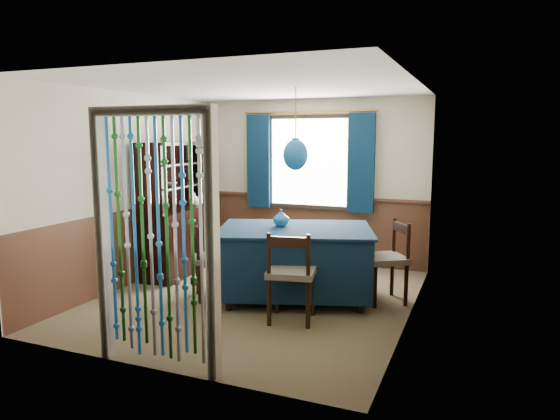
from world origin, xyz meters
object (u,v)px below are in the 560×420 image
at_px(chair_left, 210,259).
at_px(chair_right, 387,259).
at_px(bowl_shelf, 171,184).
at_px(dining_table, 295,259).
at_px(pendant_lamp, 296,155).
at_px(vase_table, 281,218).
at_px(vase_sideboard, 194,198).
at_px(chair_far, 296,250).
at_px(chair_near, 291,274).
at_px(sideboard, 179,228).

distance_m(chair_left, chair_right, 2.11).
distance_m(chair_right, bowl_shelf, 3.05).
bearing_deg(chair_left, dining_table, 74.67).
height_order(pendant_lamp, vase_table, pendant_lamp).
relative_size(vase_table, vase_sideboard, 0.92).
height_order(dining_table, bowl_shelf, bowl_shelf).
relative_size(chair_far, chair_left, 0.89).
height_order(chair_far, vase_table, vase_table).
height_order(chair_left, bowl_shelf, bowl_shelf).
xyz_separation_m(chair_far, vase_table, (0.04, -0.64, 0.53)).
xyz_separation_m(chair_right, vase_table, (-1.24, -0.25, 0.45)).
relative_size(vase_table, bowl_shelf, 0.90).
bearing_deg(chair_right, bowl_shelf, 58.30).
distance_m(chair_near, bowl_shelf, 2.48).
relative_size(chair_near, bowl_shelf, 4.73).
height_order(pendant_lamp, bowl_shelf, pendant_lamp).
xyz_separation_m(dining_table, pendant_lamp, (0.00, -0.00, 1.24)).
xyz_separation_m(dining_table, bowl_shelf, (-1.91, 0.26, 0.80)).
height_order(chair_near, chair_left, chair_near).
height_order(dining_table, chair_far, dining_table).
xyz_separation_m(dining_table, chair_far, (-0.25, 0.71, -0.06)).
bearing_deg(chair_left, vase_sideboard, -176.89).
relative_size(chair_far, vase_sideboard, 3.97).
relative_size(chair_right, pendant_lamp, 1.01).
bearing_deg(vase_table, chair_near, -61.16).
relative_size(chair_far, sideboard, 0.43).
bearing_deg(sideboard, dining_table, -18.57).
bearing_deg(chair_far, vase_sideboard, -17.47).
bearing_deg(pendant_lamp, bowl_shelf, 172.33).
bearing_deg(vase_table, pendant_lamp, -17.15).
relative_size(sideboard, vase_sideboard, 9.18).
xyz_separation_m(chair_far, chair_right, (1.29, -0.39, 0.08)).
bearing_deg(chair_left, sideboard, -165.61).
xyz_separation_m(chair_right, sideboard, (-3.01, 0.19, 0.13)).
height_order(chair_far, chair_left, chair_left).
relative_size(chair_right, bowl_shelf, 4.66).
bearing_deg(chair_near, chair_far, 97.44).
distance_m(chair_left, vase_sideboard, 1.62).
bearing_deg(dining_table, chair_left, -178.52).
distance_m(chair_far, sideboard, 1.74).
relative_size(chair_right, sideboard, 0.52).
bearing_deg(chair_left, bowl_shelf, -157.95).
bearing_deg(sideboard, vase_sideboard, 75.76).
bearing_deg(chair_far, chair_right, 150.51).
relative_size(chair_left, vase_sideboard, 4.47).
bearing_deg(sideboard, chair_left, -44.42).
bearing_deg(dining_table, sideboard, 147.06).
distance_m(chair_near, pendant_lamp, 1.43).
height_order(sideboard, vase_sideboard, sideboard).
height_order(chair_right, vase_sideboard, vase_sideboard).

